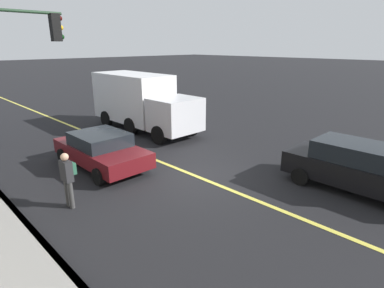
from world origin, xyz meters
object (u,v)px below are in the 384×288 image
Objects in this scene: car_black at (357,167)px; traffic_light_mast at (2,64)px; car_maroon at (101,149)px; pedestrian_with_backpack at (68,176)px; truck_white at (141,101)px.

traffic_light_mast is at bearing 41.81° from car_black.
car_maroon is 2.61× the size of pedestrian_with_backpack.
pedestrian_with_backpack is (-5.79, 6.77, -0.62)m from truck_white.
truck_white is at bearing -68.35° from traffic_light_mast.
car_black is (-7.69, -4.80, 0.12)m from car_maroon.
truck_white is (3.55, -4.49, 0.89)m from car_maroon.
car_maroon is at bearing -45.50° from pedestrian_with_backpack.
pedestrian_with_backpack is (5.46, 7.08, 0.15)m from car_black.
traffic_light_mast is (-2.85, 7.19, 2.39)m from truck_white.
car_maroon is at bearing 31.97° from car_black.
car_black is at bearing -148.03° from car_maroon.
traffic_light_mast reaches higher than pedestrian_with_backpack.
pedestrian_with_backpack is (-2.24, 2.28, 0.27)m from car_maroon.
car_black is at bearing -178.42° from truck_white.
pedestrian_with_backpack is at bearing -171.78° from traffic_light_mast.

